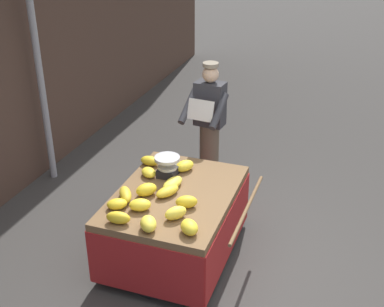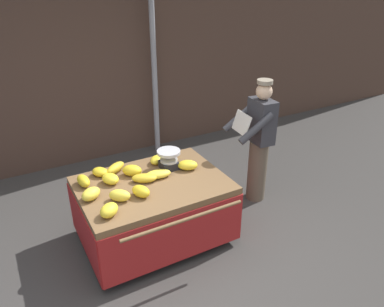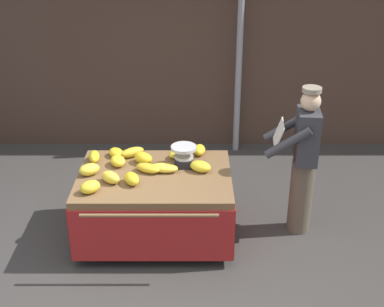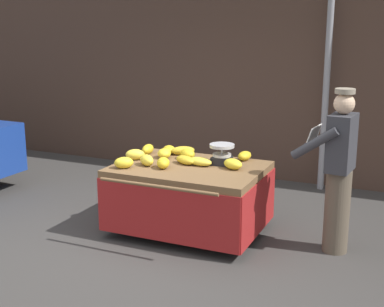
{
  "view_description": "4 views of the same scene",
  "coord_description": "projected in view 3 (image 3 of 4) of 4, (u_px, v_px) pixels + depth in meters",
  "views": [
    {
      "loc": [
        -3.92,
        -1.1,
        3.5
      ],
      "look_at": [
        0.59,
        0.48,
        1.09
      ],
      "focal_mm": 46.9,
      "sensor_mm": 36.0,
      "label": 1
    },
    {
      "loc": [
        -1.11,
        -2.8,
        2.92
      ],
      "look_at": [
        0.76,
        0.54,
        1.03
      ],
      "focal_mm": 34.67,
      "sensor_mm": 36.0,
      "label": 2
    },
    {
      "loc": [
        0.65,
        -4.39,
        3.45
      ],
      "look_at": [
        0.66,
        0.58,
        1.02
      ],
      "focal_mm": 49.17,
      "sensor_mm": 36.0,
      "label": 3
    },
    {
      "loc": [
        2.63,
        -4.7,
        2.34
      ],
      "look_at": [
        0.32,
        0.48,
        0.95
      ],
      "focal_mm": 49.93,
      "sensor_mm": 36.0,
      "label": 4
    }
  ],
  "objects": [
    {
      "name": "banana_bunch_0",
      "position": [
        198.0,
        150.0,
        6.03
      ],
      "size": [
        0.16,
        0.24,
        0.1
      ],
      "primitive_type": "ellipsoid",
      "rotation": [
        0.0,
        0.0,
        3.06
      ],
      "color": "gold",
      "rests_on": "banana_cart"
    },
    {
      "name": "banana_bunch_4",
      "position": [
        147.0,
        168.0,
        5.64
      ],
      "size": [
        0.32,
        0.25,
        0.1
      ],
      "primitive_type": "ellipsoid",
      "rotation": [
        0.0,
        0.0,
        1.1
      ],
      "color": "gold",
      "rests_on": "banana_cart"
    },
    {
      "name": "vendor_person",
      "position": [
        302.0,
        161.0,
        5.69
      ],
      "size": [
        0.61,
        0.55,
        1.71
      ],
      "color": "brown",
      "rests_on": "ground"
    },
    {
      "name": "banana_bunch_9",
      "position": [
        117.0,
        161.0,
        5.77
      ],
      "size": [
        0.23,
        0.26,
        0.11
      ],
      "primitive_type": "ellipsoid",
      "rotation": [
        0.0,
        0.0,
        0.42
      ],
      "color": "yellow",
      "rests_on": "banana_cart"
    },
    {
      "name": "banana_bunch_5",
      "position": [
        163.0,
        168.0,
        5.65
      ],
      "size": [
        0.32,
        0.2,
        0.09
      ],
      "primitive_type": "ellipsoid",
      "rotation": [
        0.0,
        0.0,
        1.4
      ],
      "color": "yellow",
      "rests_on": "banana_cart"
    },
    {
      "name": "ground_plane",
      "position": [
        128.0,
        266.0,
        5.45
      ],
      "size": [
        60.0,
        60.0,
        0.0
      ],
      "primitive_type": "plane",
      "color": "#383533"
    },
    {
      "name": "banana_bunch_2",
      "position": [
        115.0,
        153.0,
        5.97
      ],
      "size": [
        0.23,
        0.25,
        0.1
      ],
      "primitive_type": "ellipsoid",
      "rotation": [
        0.0,
        0.0,
        0.55
      ],
      "color": "gold",
      "rests_on": "banana_cart"
    },
    {
      "name": "banana_cart",
      "position": [
        154.0,
        191.0,
        5.7
      ],
      "size": [
        1.66,
        1.4,
        0.78
      ],
      "color": "brown",
      "rests_on": "ground"
    },
    {
      "name": "banana_bunch_13",
      "position": [
        177.0,
        154.0,
        5.95
      ],
      "size": [
        0.25,
        0.25,
        0.09
      ],
      "primitive_type": "ellipsoid",
      "rotation": [
        0.0,
        0.0,
        2.37
      ],
      "color": "yellow",
      "rests_on": "banana_cart"
    },
    {
      "name": "banana_bunch_11",
      "position": [
        89.0,
        170.0,
        5.58
      ],
      "size": [
        0.27,
        0.24,
        0.12
      ],
      "primitive_type": "ellipsoid",
      "rotation": [
        0.0,
        0.0,
        2.11
      ],
      "color": "yellow",
      "rests_on": "banana_cart"
    },
    {
      "name": "banana_bunch_7",
      "position": [
        131.0,
        179.0,
        5.39
      ],
      "size": [
        0.22,
        0.26,
        0.12
      ],
      "primitive_type": "ellipsoid",
      "rotation": [
        0.0,
        0.0,
        0.43
      ],
      "color": "gold",
      "rests_on": "banana_cart"
    },
    {
      "name": "banana_bunch_12",
      "position": [
        89.0,
        187.0,
        5.24
      ],
      "size": [
        0.26,
        0.25,
        0.12
      ],
      "primitive_type": "ellipsoid",
      "rotation": [
        0.0,
        0.0,
        2.26
      ],
      "color": "yellow",
      "rests_on": "banana_cart"
    },
    {
      "name": "banana_bunch_8",
      "position": [
        200.0,
        166.0,
        5.65
      ],
      "size": [
        0.29,
        0.25,
        0.11
      ],
      "primitive_type": "ellipsoid",
      "rotation": [
        0.0,
        0.0,
        1.08
      ],
      "color": "yellow",
      "rests_on": "banana_cart"
    },
    {
      "name": "banana_bunch_1",
      "position": [
        131.0,
        152.0,
        5.97
      ],
      "size": [
        0.3,
        0.26,
        0.11
      ],
      "primitive_type": "ellipsoid",
      "rotation": [
        0.0,
        0.0,
        2.15
      ],
      "color": "gold",
      "rests_on": "banana_cart"
    },
    {
      "name": "weighing_scale",
      "position": [
        183.0,
        156.0,
        5.74
      ],
      "size": [
        0.28,
        0.28,
        0.23
      ],
      "color": "black",
      "rests_on": "banana_cart"
    },
    {
      "name": "banana_bunch_3",
      "position": [
        110.0,
        177.0,
        5.42
      ],
      "size": [
        0.26,
        0.24,
        0.12
      ],
      "primitive_type": "ellipsoid",
      "rotation": [
        0.0,
        0.0,
        0.9
      ],
      "color": "yellow",
      "rests_on": "banana_cart"
    },
    {
      "name": "banana_bunch_10",
      "position": [
        93.0,
        157.0,
        5.85
      ],
      "size": [
        0.15,
        0.25,
        0.12
      ],
      "primitive_type": "ellipsoid",
      "rotation": [
        0.0,
        0.0,
        0.12
      ],
      "color": "gold",
      "rests_on": "banana_cart"
    },
    {
      "name": "back_wall",
      "position": [
        144.0,
        0.0,
        7.32
      ],
      "size": [
        16.0,
        0.24,
        4.31
      ],
      "primitive_type": "cube",
      "color": "#473328",
      "rests_on": "ground"
    },
    {
      "name": "banana_bunch_6",
      "position": [
        143.0,
        158.0,
        5.81
      ],
      "size": [
        0.27,
        0.26,
        0.13
      ],
      "primitive_type": "ellipsoid",
      "rotation": [
        0.0,
        0.0,
        0.9
      ],
      "color": "gold",
      "rests_on": "banana_cart"
    },
    {
      "name": "street_pole",
      "position": [
        238.0,
        53.0,
        7.34
      ],
      "size": [
        0.09,
        0.09,
        2.97
      ],
      "primitive_type": "cylinder",
      "color": "gray",
      "rests_on": "ground"
    }
  ]
}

